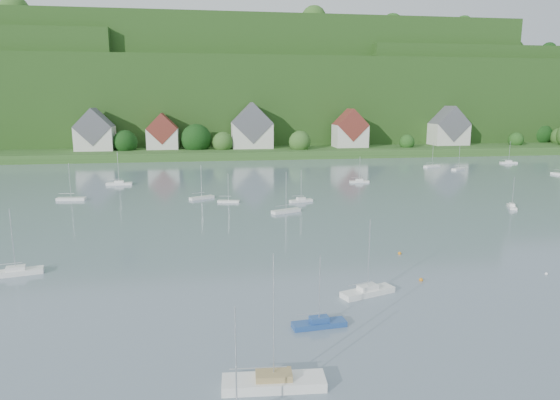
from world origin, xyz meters
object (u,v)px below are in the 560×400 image
(near_sailboat_3, at_px, (368,291))
(near_sailboat_6, at_px, (16,271))
(near_sailboat_1, at_px, (319,323))
(near_sailboat_2, at_px, (274,381))

(near_sailboat_3, bearing_deg, near_sailboat_6, 143.61)
(near_sailboat_1, bearing_deg, near_sailboat_2, -126.24)
(near_sailboat_2, distance_m, near_sailboat_6, 41.10)
(near_sailboat_6, bearing_deg, near_sailboat_2, -59.04)
(near_sailboat_2, relative_size, near_sailboat_3, 1.22)
(near_sailboat_1, bearing_deg, near_sailboat_6, 144.40)
(near_sailboat_1, distance_m, near_sailboat_2, 11.20)
(near_sailboat_1, height_order, near_sailboat_3, near_sailboat_3)
(near_sailboat_1, height_order, near_sailboat_6, near_sailboat_6)
(near_sailboat_2, bearing_deg, near_sailboat_1, 62.98)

